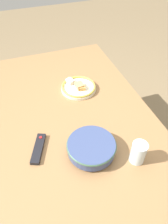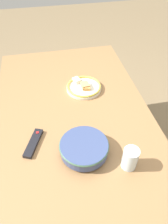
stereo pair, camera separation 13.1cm
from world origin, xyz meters
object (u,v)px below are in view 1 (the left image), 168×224
object	(u,v)px
drinking_glass	(138,152)
tv_remote	(38,149)
noodle_bowl	(91,147)
food_plate	(78,87)

from	to	relation	value
drinking_glass	tv_remote	bearing A→B (deg)	63.69
drinking_glass	noodle_bowl	bearing A→B (deg)	59.59
food_plate	noodle_bowl	bearing A→B (deg)	168.75
noodle_bowl	drinking_glass	distance (m)	0.24
tv_remote	drinking_glass	bearing A→B (deg)	-3.35
tv_remote	drinking_glass	xyz separation A→B (m)	(-0.23, -0.46, 0.05)
noodle_bowl	tv_remote	distance (m)	0.28
food_plate	drinking_glass	distance (m)	0.65
tv_remote	drinking_glass	size ratio (longest dim) A/B	1.56
noodle_bowl	food_plate	world-z (taller)	noodle_bowl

